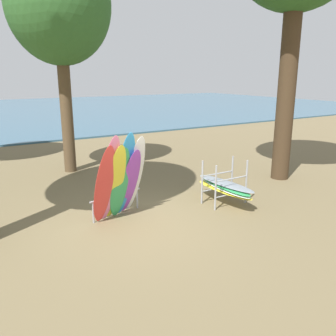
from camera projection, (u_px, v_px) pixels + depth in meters
name	position (u px, v px, depth m)	size (l,w,h in m)	color
ground_plane	(135.00, 223.00, 8.73)	(80.00, 80.00, 0.00)	brown
tree_far_left_back	(59.00, 5.00, 11.93)	(3.54, 3.54, 7.91)	brown
leaning_board_pile	(120.00, 180.00, 8.72)	(1.60, 1.12, 2.24)	red
board_storage_rack	(225.00, 186.00, 9.97)	(1.15, 2.13, 1.25)	#9EA0A5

